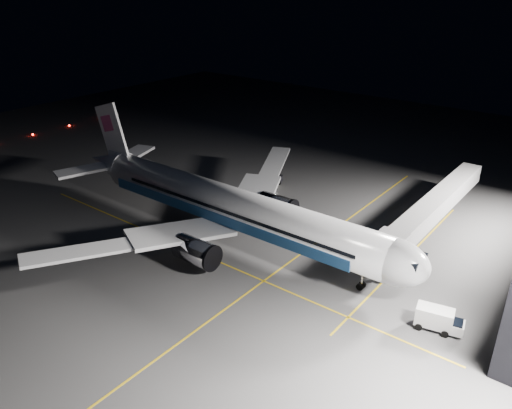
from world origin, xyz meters
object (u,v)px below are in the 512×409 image
at_px(jet_bridge, 431,209).
at_px(safety_cone_b, 260,197).
at_px(baggage_tug, 275,178).
at_px(airliner, 228,206).
at_px(safety_cone_c, 251,210).
at_px(safety_cone_a, 297,213).
at_px(service_truck, 439,319).

relative_size(jet_bridge, safety_cone_b, 61.66).
bearing_deg(baggage_tug, jet_bridge, -28.37).
bearing_deg(airliner, safety_cone_b, 109.03).
height_order(airliner, safety_cone_c, airliner).
relative_size(jet_bridge, safety_cone_a, 50.43).
distance_m(jet_bridge, safety_cone_c, 27.84).
distance_m(safety_cone_b, safety_cone_c, 5.26).
xyz_separation_m(airliner, service_truck, (31.75, -1.90, -3.78)).
height_order(airliner, safety_cone_b, airliner).
distance_m(safety_cone_a, safety_cone_b, 8.76).
bearing_deg(airliner, service_truck, -3.42).
distance_m(airliner, jet_bridge, 29.31).
height_order(baggage_tug, safety_cone_b, baggage_tug).
bearing_deg(safety_cone_a, service_truck, -27.32).
height_order(airliner, service_truck, airliner).
relative_size(airliner, safety_cone_c, 100.81).
distance_m(service_truck, baggage_tug, 45.42).
height_order(baggage_tug, safety_cone_a, baggage_tug).
relative_size(safety_cone_b, safety_cone_c, 0.91).
bearing_deg(service_truck, baggage_tug, 136.66).
bearing_deg(service_truck, safety_cone_a, 140.48).
relative_size(airliner, baggage_tug, 19.27).
distance_m(service_truck, safety_cone_b, 39.90).
distance_m(airliner, safety_cone_c, 10.72).
bearing_deg(baggage_tug, safety_cone_b, -94.83).
relative_size(airliner, safety_cone_b, 110.19).
bearing_deg(safety_cone_a, airliner, -106.87).
height_order(safety_cone_b, safety_cone_c, safety_cone_c).
xyz_separation_m(airliner, baggage_tug, (-7.13, 21.58, -4.29)).
bearing_deg(safety_cone_a, safety_cone_c, -152.90).
bearing_deg(safety_cone_b, safety_cone_a, -9.63).
bearing_deg(safety_cone_c, safety_cone_a, 27.10).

